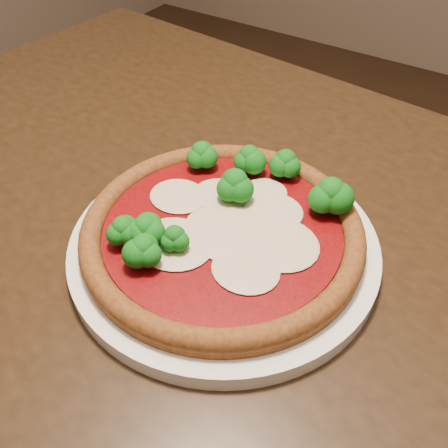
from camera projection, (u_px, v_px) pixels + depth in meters
The scene contains 4 objects.
floor at pixel (311, 443), 1.13m from camera, with size 4.00×4.00×0.00m, color black.
dining_table at pixel (205, 297), 0.61m from camera, with size 1.26×0.96×0.75m.
plate at pixel (224, 245), 0.53m from camera, with size 0.32×0.32×0.02m, color silver.
pizza at pixel (224, 225), 0.52m from camera, with size 0.29×0.29×0.06m.
Camera 1 is at (0.10, -0.51, 1.14)m, focal length 40.00 mm.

